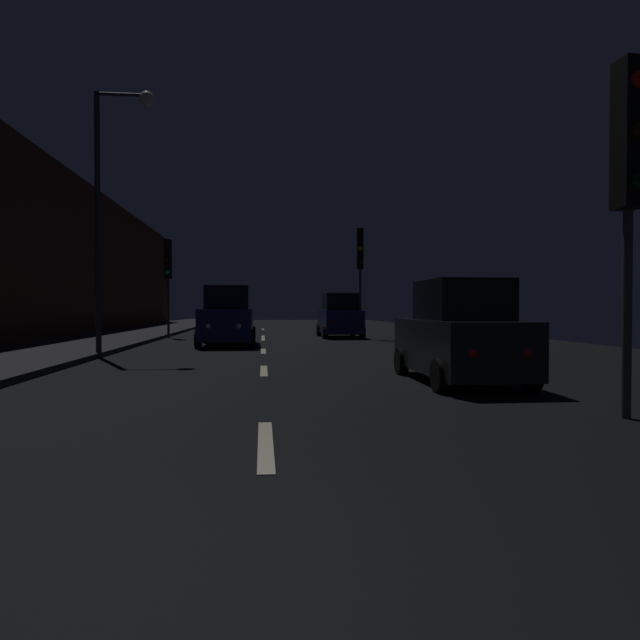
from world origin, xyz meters
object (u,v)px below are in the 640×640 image
object	(u,v)px
car_parked_right_near	(460,336)
streetlamp_overhead	(113,182)
traffic_light_far_right	(360,258)
car_parked_right_far	(340,317)
traffic_light_near_right	(630,160)
car_approaching_headlights	(228,318)
traffic_light_far_left	(168,267)

from	to	relation	value
car_parked_right_near	streetlamp_overhead	bearing A→B (deg)	51.66
traffic_light_far_right	car_parked_right_far	bearing A→B (deg)	-137.33
traffic_light_near_right	traffic_light_far_right	bearing A→B (deg)	178.18
traffic_light_far_right	car_parked_right_near	distance (m)	15.97
car_parked_right_far	traffic_light_near_right	bearing A→B (deg)	-177.50
car_approaching_headlights	car_parked_right_far	bearing A→B (deg)	137.97
traffic_light_far_left	car_parked_right_far	world-z (taller)	traffic_light_far_left
car_parked_right_far	traffic_light_far_left	bearing A→B (deg)	87.54
streetlamp_overhead	car_parked_right_near	world-z (taller)	streetlamp_overhead
traffic_light_far_right	car_parked_right_near	xyz separation A→B (m)	(-0.80, -15.69, -2.88)
traffic_light_near_right	streetlamp_overhead	distance (m)	13.57
traffic_light_near_right	car_parked_right_far	world-z (taller)	traffic_light_near_right
car_approaching_headlights	traffic_light_far_right	bearing A→B (deg)	126.74
streetlamp_overhead	car_parked_right_far	world-z (taller)	streetlamp_overhead
traffic_light_near_right	traffic_light_far_left	bearing A→B (deg)	-158.52
traffic_light_far_right	streetlamp_overhead	world-z (taller)	streetlamp_overhead
traffic_light_far_left	traffic_light_near_right	xyz separation A→B (m)	(9.18, -21.00, -0.11)
traffic_light_far_right	traffic_light_near_right	size ratio (longest dim) A/B	1.12
car_parked_right_far	car_parked_right_near	xyz separation A→B (m)	(0.00, -16.94, -0.09)
traffic_light_far_left	traffic_light_far_right	xyz separation A→B (m)	(9.08, -1.61, 0.35)
streetlamp_overhead	car_parked_right_near	size ratio (longest dim) A/B	1.98
traffic_light_far_left	traffic_light_far_right	world-z (taller)	traffic_light_far_right
traffic_light_near_right	car_approaching_headlights	distance (m)	16.31
traffic_light_far_left	car_approaching_headlights	size ratio (longest dim) A/B	1.05
traffic_light_far_left	streetlamp_overhead	world-z (taller)	streetlamp_overhead
traffic_light_near_right	car_parked_right_far	xyz separation A→B (m)	(-0.90, 20.65, -2.33)
traffic_light_far_right	car_approaching_headlights	world-z (taller)	traffic_light_far_right
traffic_light_far_left	car_approaching_headlights	world-z (taller)	traffic_light_far_left
traffic_light_far_right	streetlamp_overhead	distance (m)	12.91
traffic_light_near_right	car_parked_right_near	bearing A→B (deg)	-168.46
traffic_light_far_left	traffic_light_near_right	world-z (taller)	traffic_light_far_left
traffic_light_near_right	car_parked_right_far	distance (m)	20.80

